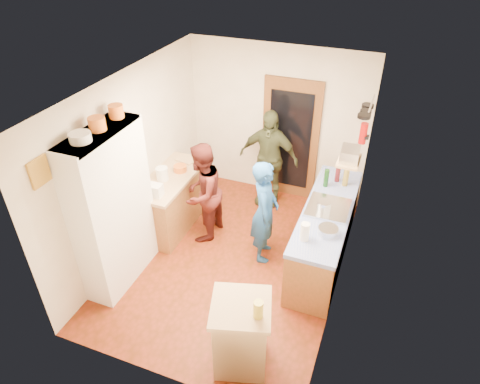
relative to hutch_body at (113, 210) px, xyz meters
The scene contains 44 objects.
floor 1.89m from the hutch_body, 31.61° to the left, with size 3.00×4.00×0.02m, color maroon.
ceiling 2.15m from the hutch_body, 31.61° to the left, with size 3.00×4.00×0.02m, color silver.
wall_back 3.10m from the hutch_body, 65.17° to the left, with size 3.00×0.02×2.60m, color silver.
wall_front 1.79m from the hutch_body, 42.95° to the right, with size 3.00×0.02×2.60m, color silver.
wall_left 0.85m from the hutch_body, 104.71° to the left, with size 0.02×4.00×2.60m, color silver.
wall_right 2.93m from the hutch_body, 15.89° to the left, with size 0.02×4.00×2.60m, color silver.
door_frame 3.17m from the hutch_body, 60.77° to the left, with size 0.95×0.06×2.10m, color brown.
door_glass 3.14m from the hutch_body, 60.46° to the left, with size 0.70×0.02×1.70m, color black.
hutch_body is the anchor object (origin of this frame).
hutch_top_shelf 1.08m from the hutch_body, ahead, with size 0.40×1.14×0.04m, color white.
plate_stack 1.18m from the hutch_body, 90.00° to the right, with size 0.24×0.24×0.10m, color white.
orange_pot_a 1.18m from the hutch_body, 90.00° to the left, with size 0.19×0.19×0.15m, color orange.
orange_pot_b 1.24m from the hutch_body, 90.00° to the left, with size 0.18×0.18×0.16m, color orange.
left_counter_base 1.42m from the hutch_body, 85.43° to the left, with size 0.60×1.40×0.85m, color #9F5D2F.
left_counter_top 1.27m from the hutch_body, 85.43° to the left, with size 0.64×1.44×0.05m, color tan.
toaster 0.75m from the hutch_body, 78.28° to the left, with size 0.24×0.16×0.18m, color white.
kettle 1.14m from the hutch_body, 87.47° to the left, with size 0.18×0.18×0.20m, color white.
orange_bowl 1.47m from the hutch_body, 82.91° to the left, with size 0.20×0.20×0.09m, color orange.
chopping_board 1.79m from the hutch_body, 86.13° to the left, with size 0.30×0.22×0.03m, color tan.
right_counter_base 2.90m from the hutch_body, 27.47° to the left, with size 0.60×2.20×0.84m, color #9F5D2F.
right_counter_top 2.83m from the hutch_body, 27.47° to the left, with size 0.62×2.22×0.06m, color #1A37BA.
hob 2.81m from the hutch_body, 27.10° to the left, with size 0.55×0.58×0.04m, color silver.
pot_on_hob 2.73m from the hutch_body, 25.99° to the left, with size 0.19×0.19×0.12m, color silver.
bottle_a 2.98m from the hutch_body, 37.84° to the left, with size 0.07×0.07×0.28m, color #143F14.
bottle_b 3.20m from the hutch_body, 39.20° to the left, with size 0.07×0.07×0.28m, color #591419.
bottle_c 3.26m from the hutch_body, 36.74° to the left, with size 0.08×0.08×0.32m, color olive.
paper_towel 2.41m from the hutch_body, 13.09° to the left, with size 0.11×0.11×0.24m, color white.
mixing_bowl 2.71m from the hutch_body, 16.14° to the left, with size 0.25×0.25×0.10m, color silver.
island_base 2.23m from the hutch_body, 19.62° to the right, with size 0.55×0.55×0.86m, color tan.
island_top 2.14m from the hutch_body, 19.62° to the right, with size 0.62×0.62×0.05m, color tan.
cutting_board 2.07m from the hutch_body, 19.32° to the right, with size 0.35×0.28×0.02m, color white.
oil_jar 2.35m from the hutch_body, 19.39° to the right, with size 0.10×0.10×0.20m, color #AD9E2D.
pan_rail 3.73m from the hutch_body, 40.11° to the left, with size 0.02×0.02×0.65m, color silver.
pan_hang_a 3.55m from the hutch_body, 38.53° to the left, with size 0.18×0.18×0.05m, color black.
pan_hang_b 3.67m from the hutch_body, 41.04° to the left, with size 0.16×0.16×0.05m, color black.
pan_hang_c 3.80m from the hutch_body, 43.36° to the left, with size 0.17×0.17×0.05m, color black.
wall_shelf 3.01m from the hutch_body, 25.09° to the left, with size 0.26×0.42×0.03m, color tan.
radio 3.03m from the hutch_body, 25.09° to the left, with size 0.22×0.30×0.15m, color silver.
ext_bracket 3.75m from the hutch_body, 42.07° to the left, with size 0.06×0.10×0.04m, color black.
fire_extinguisher 3.71m from the hutch_body, 42.69° to the left, with size 0.11×0.11×0.32m, color red.
picture_frame 1.22m from the hutch_body, 103.50° to the right, with size 0.03×0.25×0.30m, color gold.
person_hob 2.03m from the hutch_body, 31.55° to the left, with size 0.57×0.37×1.56m, color #1C4D94.
person_left 1.43m from the hutch_body, 59.73° to the left, with size 0.76×0.59×1.57m, color #491916.
person_back 2.74m from the hutch_body, 61.24° to the left, with size 0.99×0.41×1.69m, color #363C24.
Camera 1 is at (1.76, -4.28, 4.31)m, focal length 32.00 mm.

